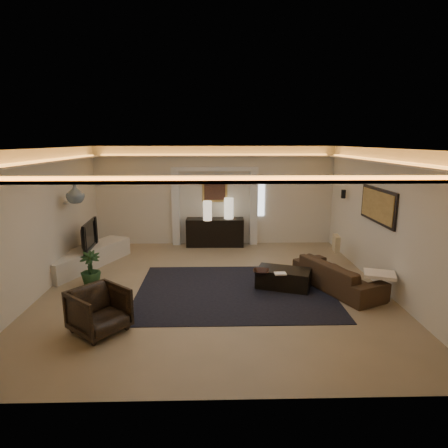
{
  "coord_description": "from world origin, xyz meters",
  "views": [
    {
      "loc": [
        0.0,
        -7.39,
        3.05
      ],
      "look_at": [
        0.2,
        0.6,
        1.25
      ],
      "focal_mm": 29.74,
      "sensor_mm": 36.0,
      "label": 1
    }
  ],
  "objects_px": {
    "console": "(215,232)",
    "sofa": "(337,275)",
    "coffee_table": "(283,278)",
    "armchair": "(99,311)"
  },
  "relations": [
    {
      "from": "console",
      "to": "sofa",
      "type": "relative_size",
      "value": 0.82
    },
    {
      "from": "coffee_table",
      "to": "armchair",
      "type": "height_order",
      "value": "armchair"
    },
    {
      "from": "armchair",
      "to": "console",
      "type": "bearing_deg",
      "value": 20.01
    },
    {
      "from": "coffee_table",
      "to": "armchair",
      "type": "relative_size",
      "value": 1.35
    },
    {
      "from": "console",
      "to": "coffee_table",
      "type": "xyz_separation_m",
      "value": [
        1.44,
        -3.28,
        -0.2
      ]
    },
    {
      "from": "console",
      "to": "coffee_table",
      "type": "height_order",
      "value": "console"
    },
    {
      "from": "armchair",
      "to": "coffee_table",
      "type": "bearing_deg",
      "value": -21.42
    },
    {
      "from": "console",
      "to": "sofa",
      "type": "height_order",
      "value": "console"
    },
    {
      "from": "console",
      "to": "armchair",
      "type": "distance_m",
      "value": 5.39
    },
    {
      "from": "sofa",
      "to": "armchair",
      "type": "xyz_separation_m",
      "value": [
        -4.44,
        -1.69,
        0.07
      ]
    }
  ]
}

